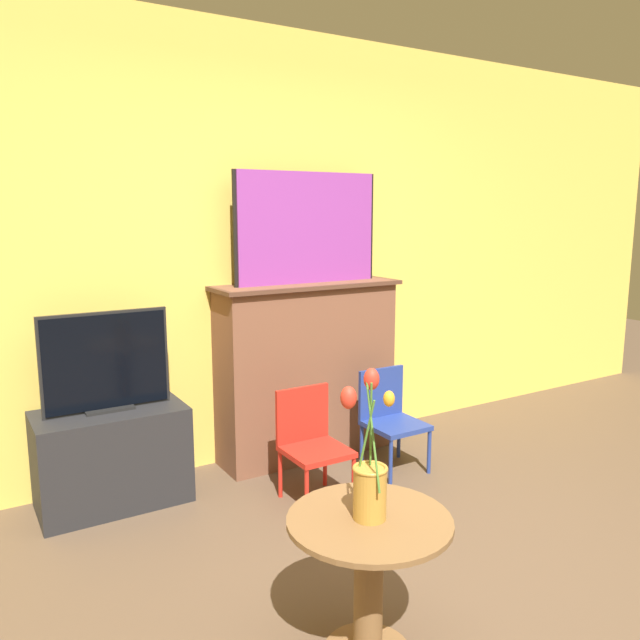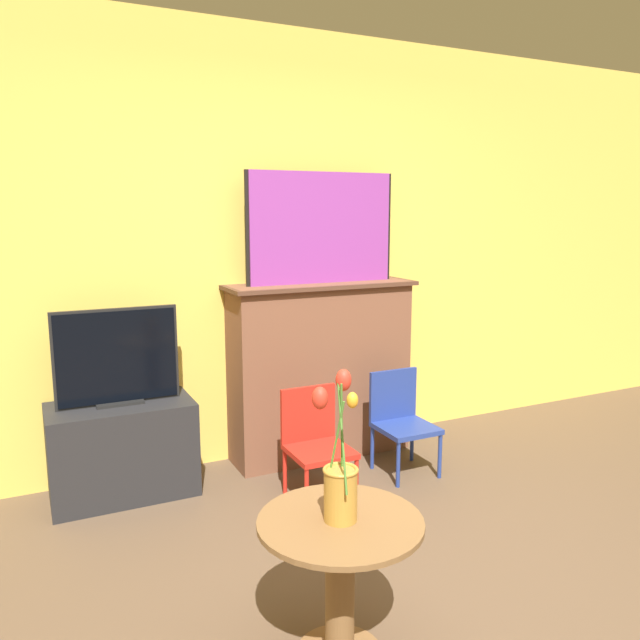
{
  "view_description": "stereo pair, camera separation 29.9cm",
  "coord_description": "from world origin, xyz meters",
  "px_view_note": "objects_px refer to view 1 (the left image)",
  "views": [
    {
      "loc": [
        -1.69,
        -1.47,
        1.59
      ],
      "look_at": [
        -0.11,
        1.13,
        1.06
      ],
      "focal_mm": 35.0,
      "sensor_mm": 36.0,
      "label": 1
    },
    {
      "loc": [
        -1.43,
        -1.61,
        1.59
      ],
      "look_at": [
        -0.11,
        1.13,
        1.06
      ],
      "focal_mm": 35.0,
      "sensor_mm": 36.0,
      "label": 2
    }
  ],
  "objects_px": {
    "chair_blue": "(390,415)",
    "chair_red": "(311,439)",
    "painting": "(308,228)",
    "vase_tulips": "(369,473)",
    "tv_monitor": "(106,363)"
  },
  "relations": [
    {
      "from": "chair_red",
      "to": "vase_tulips",
      "type": "xyz_separation_m",
      "value": [
        -0.47,
        -1.2,
        0.36
      ]
    },
    {
      "from": "chair_red",
      "to": "tv_monitor",
      "type": "bearing_deg",
      "value": 152.33
    },
    {
      "from": "tv_monitor",
      "to": "chair_red",
      "type": "height_order",
      "value": "tv_monitor"
    },
    {
      "from": "painting",
      "to": "chair_red",
      "type": "distance_m",
      "value": 1.32
    },
    {
      "from": "chair_red",
      "to": "vase_tulips",
      "type": "height_order",
      "value": "vase_tulips"
    },
    {
      "from": "vase_tulips",
      "to": "chair_blue",
      "type": "bearing_deg",
      "value": 49.7
    },
    {
      "from": "painting",
      "to": "chair_blue",
      "type": "relative_size",
      "value": 1.62
    },
    {
      "from": "chair_blue",
      "to": "vase_tulips",
      "type": "relative_size",
      "value": 1.18
    },
    {
      "from": "chair_blue",
      "to": "chair_red",
      "type": "bearing_deg",
      "value": -170.27
    },
    {
      "from": "tv_monitor",
      "to": "chair_red",
      "type": "bearing_deg",
      "value": -27.67
    },
    {
      "from": "tv_monitor",
      "to": "chair_red",
      "type": "relative_size",
      "value": 1.08
    },
    {
      "from": "tv_monitor",
      "to": "vase_tulips",
      "type": "bearing_deg",
      "value": -73.97
    },
    {
      "from": "tv_monitor",
      "to": "vase_tulips",
      "type": "height_order",
      "value": "tv_monitor"
    },
    {
      "from": "tv_monitor",
      "to": "chair_blue",
      "type": "bearing_deg",
      "value": -13.95
    },
    {
      "from": "painting",
      "to": "vase_tulips",
      "type": "bearing_deg",
      "value": -114.1
    }
  ]
}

